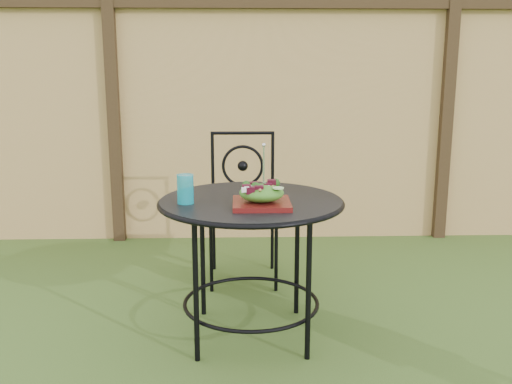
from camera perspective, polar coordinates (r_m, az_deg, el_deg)
ground at (r=2.70m, az=5.99°, el=-17.97°), size 60.00×60.00×0.00m
fence at (r=4.54m, az=2.53°, el=7.09°), size 8.00×0.12×1.90m
patio_table at (r=2.85m, az=-0.51°, el=-3.45°), size 0.92×0.92×0.72m
patio_chair at (r=3.70m, az=-1.30°, el=-1.09°), size 0.46×0.46×0.95m
salad_plate at (r=2.68m, az=0.56°, el=-1.17°), size 0.27×0.27×0.02m
salad at (r=2.67m, az=0.56°, el=-0.08°), size 0.21×0.21×0.08m
fork at (r=2.64m, az=0.78°, el=2.67°), size 0.01×0.01×0.18m
drinking_glass at (r=2.74m, az=-7.08°, el=0.30°), size 0.08×0.08×0.14m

